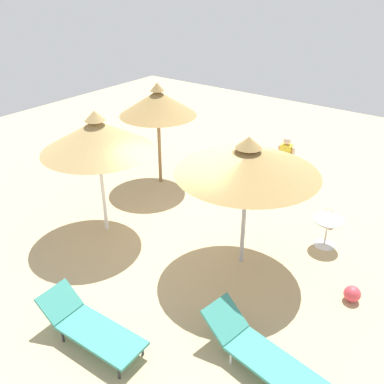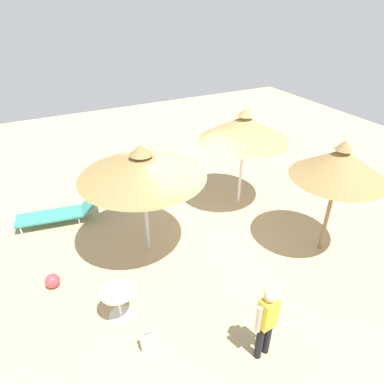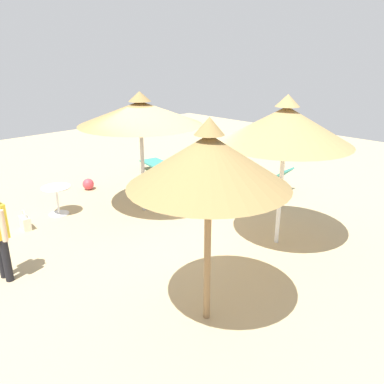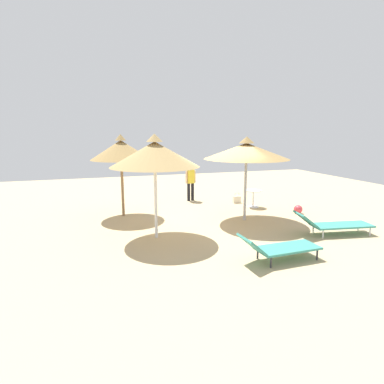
{
  "view_description": "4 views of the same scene",
  "coord_description": "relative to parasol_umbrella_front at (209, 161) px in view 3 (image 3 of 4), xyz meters",
  "views": [
    {
      "loc": [
        -4.75,
        6.51,
        5.58
      ],
      "look_at": [
        0.25,
        -0.16,
        1.15
      ],
      "focal_mm": 39.71,
      "sensor_mm": 36.0,
      "label": 1
    },
    {
      "loc": [
        -3.18,
        -6.3,
        5.59
      ],
      "look_at": [
        0.26,
        0.47,
        1.05
      ],
      "focal_mm": 31.66,
      "sensor_mm": 36.0,
      "label": 2
    },
    {
      "loc": [
        5.87,
        -5.29,
        3.62
      ],
      "look_at": [
        0.65,
        -0.18,
        0.98
      ],
      "focal_mm": 36.16,
      "sensor_mm": 36.0,
      "label": 3
    },
    {
      "loc": [
        3.81,
        9.56,
        3.0
      ],
      "look_at": [
        0.72,
        0.08,
        1.11
      ],
      "focal_mm": 30.14,
      "sensor_mm": 36.0,
      "label": 4
    }
  ],
  "objects": [
    {
      "name": "ground",
      "position": [
        -2.68,
        1.87,
        -2.4
      ],
      "size": [
        24.0,
        24.0,
        0.1
      ],
      "primitive_type": "cube",
      "color": "tan"
    },
    {
      "name": "parasol_umbrella_front",
      "position": [
        0.0,
        0.0,
        0.0
      ],
      "size": [
        2.11,
        2.11,
        2.9
      ],
      "color": "olive",
      "rests_on": "ground"
    },
    {
      "name": "parasol_umbrella_far_left",
      "position": [
        -3.86,
        1.87,
        0.0
      ],
      "size": [
        2.81,
        2.81,
        2.83
      ],
      "color": "#B2B2B7",
      "rests_on": "ground"
    },
    {
      "name": "parasol_umbrella_near_right",
      "position": [
        -0.63,
        2.72,
        0.03
      ],
      "size": [
        2.48,
        2.48,
        2.93
      ],
      "color": "white",
      "rests_on": "ground"
    },
    {
      "name": "lounge_chair_center",
      "position": [
        -2.99,
        5.28,
        -2.01
      ],
      "size": [
        1.98,
        0.73,
        0.69
      ],
      "color": "teal",
      "rests_on": "ground"
    },
    {
      "name": "lounge_chair_far_right",
      "position": [
        -5.59,
        4.07,
        -2.02
      ],
      "size": [
        2.36,
        1.0,
        0.71
      ],
      "color": "teal",
      "rests_on": "ground"
    },
    {
      "name": "handbag",
      "position": [
        -4.8,
        -0.65,
        -2.19
      ],
      "size": [
        0.33,
        0.19,
        0.45
      ],
      "color": "beige",
      "rests_on": "ground"
    },
    {
      "name": "side_table_round",
      "position": [
        -5.08,
        0.25,
        -1.87
      ],
      "size": [
        0.66,
        0.66,
        0.69
      ],
      "color": "silver",
      "rests_on": "ground"
    },
    {
      "name": "beach_ball",
      "position": [
        -6.16,
        1.67,
        -2.19
      ],
      "size": [
        0.32,
        0.32,
        0.32
      ],
      "primitive_type": "sphere",
      "color": "#D83F4C",
      "rests_on": "ground"
    }
  ]
}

